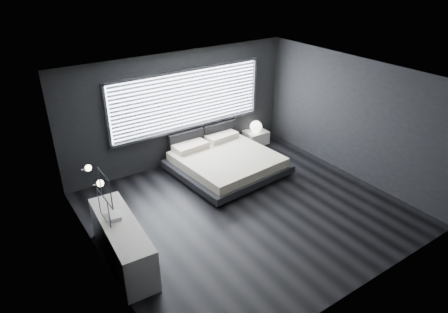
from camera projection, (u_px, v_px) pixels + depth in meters
room at (249, 150)px, 7.71m from camera, size 6.04×6.00×2.80m
window at (188, 100)px, 9.70m from camera, size 4.14×0.09×1.52m
headboard at (203, 136)px, 10.31m from camera, size 1.96×0.16×0.52m
sconce_near at (100, 183)px, 6.22m from camera, size 0.18×0.11×0.11m
sconce_far at (88, 168)px, 6.66m from camera, size 0.18×0.11×0.11m
wall_art_upper at (105, 188)px, 5.62m from camera, size 0.01×0.48×0.48m
wall_art_lower at (104, 208)px, 6.01m from camera, size 0.01×0.48×0.48m
bed at (226, 162)px, 9.67m from camera, size 2.54×2.44×0.61m
nightstand at (256, 137)px, 11.21m from camera, size 0.63×0.53×0.36m
orb_lamp at (256, 127)px, 11.00m from camera, size 0.33×0.33×0.33m
dresser at (123, 242)px, 6.81m from camera, size 0.69×2.03×0.80m
book_stack at (114, 216)px, 6.76m from camera, size 0.31×0.36×0.06m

